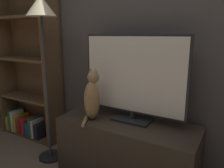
% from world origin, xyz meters
% --- Properties ---
extents(wall_back, '(4.80, 0.05, 2.60)m').
position_xyz_m(wall_back, '(0.00, 1.22, 1.30)').
color(wall_back, '#47423D').
rests_on(wall_back, ground_plane).
extents(tv_stand, '(1.19, 0.48, 0.50)m').
position_xyz_m(tv_stand, '(0.00, 0.94, 0.25)').
color(tv_stand, '#33281E').
rests_on(tv_stand, ground_plane).
extents(tv, '(0.91, 0.20, 0.73)m').
position_xyz_m(tv, '(0.02, 1.00, 0.88)').
color(tv, black).
rests_on(tv, tv_stand).
extents(cat, '(0.15, 0.27, 0.45)m').
position_xyz_m(cat, '(-0.29, 0.85, 0.70)').
color(cat, '#997547').
rests_on(cat, tv_stand).
extents(bookshelf, '(0.84, 0.28, 1.89)m').
position_xyz_m(bookshelf, '(-1.37, 1.09, 0.83)').
color(bookshelf, brown).
rests_on(bookshelf, ground_plane).
extents(floor_lamp, '(0.27, 0.27, 1.56)m').
position_xyz_m(floor_lamp, '(-0.79, 0.79, 1.32)').
color(floor_lamp, black).
rests_on(floor_lamp, ground_plane).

